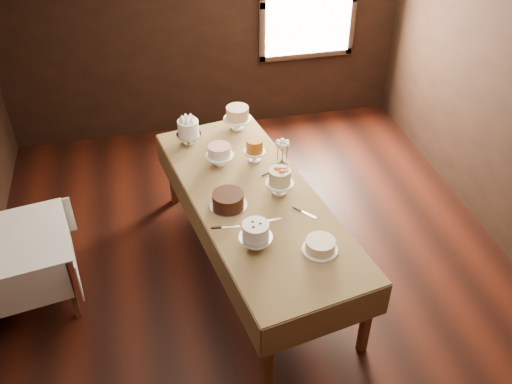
% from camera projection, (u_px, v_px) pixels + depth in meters
% --- Properties ---
extents(floor, '(5.00, 6.00, 0.01)m').
position_uv_depth(floor, '(261.00, 284.00, 5.26)').
color(floor, black).
rests_on(floor, ground).
extents(wall_back, '(5.00, 0.02, 2.80)m').
position_uv_depth(wall_back, '(205.00, 25.00, 6.72)').
color(wall_back, black).
rests_on(wall_back, ground).
extents(window, '(1.10, 0.05, 1.30)m').
position_uv_depth(window, '(309.00, 2.00, 6.78)').
color(window, '#FFEABF').
rests_on(window, wall_back).
extents(display_table, '(1.53, 2.88, 0.85)m').
position_uv_depth(display_table, '(254.00, 202.00, 4.99)').
color(display_table, '#512D19').
rests_on(display_table, ground).
extents(side_table, '(1.02, 1.02, 0.74)m').
position_uv_depth(side_table, '(16.00, 247.00, 4.70)').
color(side_table, '#512D19').
rests_on(side_table, ground).
extents(cake_meringue, '(0.28, 0.28, 0.27)m').
position_uv_depth(cake_meringue, '(189.00, 133.00, 5.58)').
color(cake_meringue, silver).
rests_on(cake_meringue, display_table).
extents(cake_speckled, '(0.30, 0.30, 0.26)m').
position_uv_depth(cake_speckled, '(238.00, 119.00, 5.81)').
color(cake_speckled, white).
rests_on(cake_speckled, display_table).
extents(cake_lattice, '(0.31, 0.31, 0.21)m').
position_uv_depth(cake_lattice, '(220.00, 156.00, 5.30)').
color(cake_lattice, white).
rests_on(cake_lattice, display_table).
extents(cake_caramel, '(0.21, 0.21, 0.25)m').
position_uv_depth(cake_caramel, '(254.00, 151.00, 5.33)').
color(cake_caramel, white).
rests_on(cake_caramel, display_table).
extents(cake_chocolate, '(0.36, 0.36, 0.13)m').
position_uv_depth(cake_chocolate, '(228.00, 200.00, 4.81)').
color(cake_chocolate, silver).
rests_on(cake_chocolate, display_table).
extents(cake_flowers, '(0.26, 0.26, 0.26)m').
position_uv_depth(cake_flowers, '(280.00, 183.00, 4.92)').
color(cake_flowers, white).
rests_on(cake_flowers, display_table).
extents(cake_swirl, '(0.27, 0.27, 0.25)m').
position_uv_depth(cake_swirl, '(256.00, 237.00, 4.37)').
color(cake_swirl, silver).
rests_on(cake_swirl, display_table).
extents(cake_cream, '(0.29, 0.29, 0.10)m').
position_uv_depth(cake_cream, '(320.00, 246.00, 4.37)').
color(cake_cream, white).
rests_on(cake_cream, display_table).
extents(cake_server_a, '(0.24, 0.03, 0.01)m').
position_uv_depth(cake_server_a, '(273.00, 220.00, 4.69)').
color(cake_server_a, silver).
rests_on(cake_server_a, display_table).
extents(cake_server_b, '(0.17, 0.20, 0.01)m').
position_uv_depth(cake_server_b, '(309.00, 214.00, 4.75)').
color(cake_server_b, silver).
rests_on(cake_server_b, display_table).
extents(cake_server_d, '(0.22, 0.15, 0.01)m').
position_uv_depth(cake_server_d, '(274.00, 169.00, 5.29)').
color(cake_server_d, silver).
rests_on(cake_server_d, display_table).
extents(cake_server_e, '(0.24, 0.05, 0.01)m').
position_uv_depth(cake_server_e, '(231.00, 227.00, 4.62)').
color(cake_server_e, silver).
rests_on(cake_server_e, display_table).
extents(flower_vase, '(0.14, 0.14, 0.12)m').
position_uv_depth(flower_vase, '(282.00, 165.00, 5.23)').
color(flower_vase, '#2D2823').
rests_on(flower_vase, display_table).
extents(flower_bouquet, '(0.14, 0.14, 0.20)m').
position_uv_depth(flower_bouquet, '(282.00, 149.00, 5.12)').
color(flower_bouquet, white).
rests_on(flower_bouquet, flower_vase).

